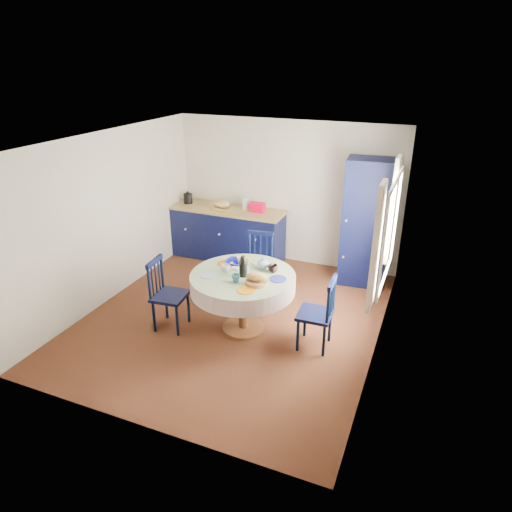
% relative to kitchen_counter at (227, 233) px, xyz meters
% --- Properties ---
extents(floor, '(4.50, 4.50, 0.00)m').
position_rel_kitchen_counter_xyz_m(floor, '(1.00, -1.90, -0.49)').
color(floor, black).
rests_on(floor, ground).
extents(ceiling, '(4.50, 4.50, 0.00)m').
position_rel_kitchen_counter_xyz_m(ceiling, '(1.00, -1.90, 2.01)').
color(ceiling, white).
rests_on(ceiling, wall_back).
extents(wall_back, '(4.00, 0.02, 2.50)m').
position_rel_kitchen_counter_xyz_m(wall_back, '(1.00, 0.35, 0.76)').
color(wall_back, silver).
rests_on(wall_back, floor).
extents(wall_left, '(0.02, 4.50, 2.50)m').
position_rel_kitchen_counter_xyz_m(wall_left, '(-1.00, -1.90, 0.76)').
color(wall_left, silver).
rests_on(wall_left, floor).
extents(wall_right, '(0.02, 4.50, 2.50)m').
position_rel_kitchen_counter_xyz_m(wall_right, '(3.00, -1.90, 0.76)').
color(wall_right, silver).
rests_on(wall_right, floor).
extents(window, '(0.10, 1.74, 1.45)m').
position_rel_kitchen_counter_xyz_m(window, '(2.95, -1.60, 1.04)').
color(window, white).
rests_on(window, wall_right).
extents(kitchen_counter, '(2.13, 0.66, 1.19)m').
position_rel_kitchen_counter_xyz_m(kitchen_counter, '(0.00, 0.00, 0.00)').
color(kitchen_counter, black).
rests_on(kitchen_counter, floor).
extents(pantry_cabinet, '(0.76, 0.57, 2.05)m').
position_rel_kitchen_counter_xyz_m(pantry_cabinet, '(2.47, -0.05, 0.54)').
color(pantry_cabinet, black).
rests_on(pantry_cabinet, floor).
extents(dining_table, '(1.38, 1.38, 1.12)m').
position_rel_kitchen_counter_xyz_m(dining_table, '(1.27, -2.13, 0.22)').
color(dining_table, brown).
rests_on(dining_table, floor).
extents(chair_left, '(0.47, 0.49, 1.00)m').
position_rel_kitchen_counter_xyz_m(chair_left, '(0.27, -2.43, 0.02)').
color(chair_left, black).
rests_on(chair_left, floor).
extents(chair_far, '(0.49, 0.47, 1.00)m').
position_rel_kitchen_counter_xyz_m(chair_far, '(1.06, -1.12, 0.02)').
color(chair_far, black).
rests_on(chair_far, floor).
extents(chair_right, '(0.43, 0.45, 0.98)m').
position_rel_kitchen_counter_xyz_m(chair_right, '(2.30, -2.13, 0.01)').
color(chair_right, black).
rests_on(chair_right, floor).
extents(mug_a, '(0.12, 0.12, 0.09)m').
position_rel_kitchen_counter_xyz_m(mug_a, '(1.01, -2.12, 0.40)').
color(mug_a, silver).
rests_on(mug_a, dining_table).
extents(mug_b, '(0.11, 0.11, 0.10)m').
position_rel_kitchen_counter_xyz_m(mug_b, '(1.27, -2.35, 0.40)').
color(mug_b, '#2E6D7C').
rests_on(mug_b, dining_table).
extents(mug_c, '(0.13, 0.13, 0.10)m').
position_rel_kitchen_counter_xyz_m(mug_c, '(1.60, -1.90, 0.40)').
color(mug_c, black).
rests_on(mug_c, dining_table).
extents(mug_d, '(0.10, 0.10, 0.09)m').
position_rel_kitchen_counter_xyz_m(mug_d, '(1.09, -1.82, 0.40)').
color(mug_d, silver).
rests_on(mug_d, dining_table).
extents(cobalt_bowl, '(0.25, 0.25, 0.06)m').
position_rel_kitchen_counter_xyz_m(cobalt_bowl, '(1.03, -1.87, 0.38)').
color(cobalt_bowl, '#050E74').
rests_on(cobalt_bowl, dining_table).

